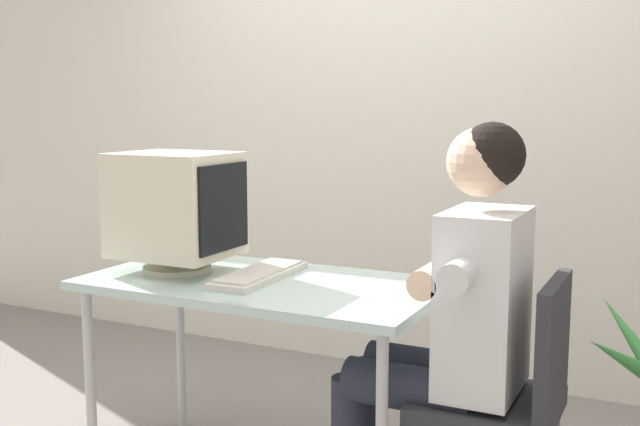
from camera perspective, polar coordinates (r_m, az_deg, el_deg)
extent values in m
cube|color=silver|center=(3.76, 10.70, 10.26)|extent=(8.00, 0.10, 3.00)
cylinder|color=#B7B7BC|center=(2.88, -16.91, -12.36)|extent=(0.04, 0.04, 0.72)
cylinder|color=#B7B7BC|center=(3.27, -10.44, -9.69)|extent=(0.04, 0.04, 0.72)
cylinder|color=#B7B7BC|center=(2.78, 8.80, -12.87)|extent=(0.04, 0.04, 0.72)
cube|color=silver|center=(2.65, -4.39, -5.37)|extent=(1.23, 0.65, 0.03)
cylinder|color=beige|center=(2.83, -10.70, -4.11)|extent=(0.25, 0.25, 0.02)
cylinder|color=beige|center=(2.83, -10.71, -3.51)|extent=(0.06, 0.06, 0.04)
cube|color=beige|center=(2.79, -10.83, 0.66)|extent=(0.41, 0.34, 0.37)
cube|color=black|center=(2.67, -7.25, 0.41)|extent=(0.01, 0.29, 0.31)
cube|color=silver|center=(2.67, -4.60, -4.70)|extent=(0.17, 0.47, 0.02)
cube|color=beige|center=(2.66, -4.61, -4.37)|extent=(0.14, 0.42, 0.01)
cube|color=#2D2D33|center=(2.43, 12.47, -13.99)|extent=(0.41, 0.41, 0.06)
cube|color=#2D2D33|center=(2.32, 17.14, -9.45)|extent=(0.04, 0.37, 0.38)
cube|color=silver|center=(2.33, 12.24, -6.51)|extent=(0.22, 0.35, 0.55)
sphere|color=beige|center=(2.27, 12.06, 3.79)|extent=(0.21, 0.21, 0.21)
sphere|color=black|center=(2.26, 12.81, 4.26)|extent=(0.20, 0.20, 0.20)
cylinder|color=#262838|center=(2.39, 6.68, -12.95)|extent=(0.40, 0.14, 0.14)
cylinder|color=#262838|center=(2.55, 8.07, -11.60)|extent=(0.40, 0.14, 0.14)
cylinder|color=silver|center=(2.12, 10.45, -4.65)|extent=(0.09, 0.14, 0.09)
cylinder|color=silver|center=(2.50, 13.02, -2.75)|extent=(0.09, 0.14, 0.09)
cylinder|color=beige|center=(2.35, 8.97, -4.58)|extent=(0.09, 0.35, 0.09)
cone|color=#3B8A40|center=(2.78, 22.61, -9.01)|extent=(0.33, 0.31, 0.31)
cone|color=#3B8A40|center=(2.60, 22.33, -10.44)|extent=(0.31, 0.34, 0.30)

